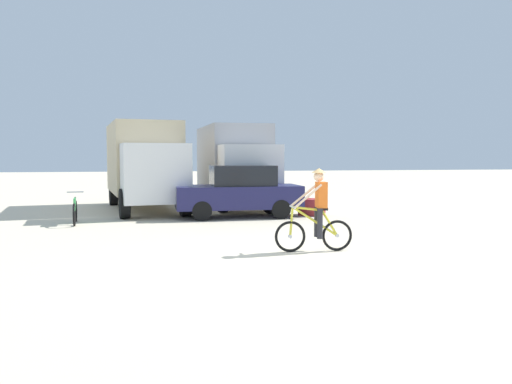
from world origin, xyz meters
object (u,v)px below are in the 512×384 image
at_px(box_truck_tan_camper, 144,161).
at_px(sedan_parked, 239,191).
at_px(supply_crate, 312,207).
at_px(cyclist_orange_shirt, 317,213).
at_px(bicycle_spare, 75,211).
at_px(box_truck_grey_hauler, 235,161).

height_order(box_truck_tan_camper, sedan_parked, box_truck_tan_camper).
height_order(box_truck_tan_camper, supply_crate, box_truck_tan_camper).
distance_m(cyclist_orange_shirt, bicycle_spare, 8.23).
xyz_separation_m(box_truck_grey_hauler, cyclist_orange_shirt, (0.21, -10.92, -1.03)).
xyz_separation_m(box_truck_tan_camper, sedan_parked, (3.23, -3.13, -0.99)).
height_order(cyclist_orange_shirt, bicycle_spare, cyclist_orange_shirt).
bearing_deg(supply_crate, bicycle_spare, -173.65).
bearing_deg(cyclist_orange_shirt, box_truck_grey_hauler, 91.08).
distance_m(box_truck_grey_hauler, cyclist_orange_shirt, 10.97).
distance_m(box_truck_tan_camper, bicycle_spare, 4.65).
distance_m(box_truck_grey_hauler, sedan_parked, 4.55).
distance_m(sedan_parked, bicycle_spare, 5.30).
relative_size(box_truck_tan_camper, supply_crate, 9.45).
relative_size(box_truck_grey_hauler, supply_crate, 9.24).
relative_size(box_truck_grey_hauler, bicycle_spare, 3.98).
relative_size(box_truck_tan_camper, box_truck_grey_hauler, 1.02).
height_order(box_truck_grey_hauler, supply_crate, box_truck_grey_hauler).
bearing_deg(cyclist_orange_shirt, supply_crate, 73.94).
xyz_separation_m(box_truck_grey_hauler, sedan_parked, (-0.49, -4.41, -0.99)).
bearing_deg(supply_crate, box_truck_grey_hauler, 115.78).
bearing_deg(box_truck_grey_hauler, supply_crate, -64.22).
bearing_deg(sedan_parked, supply_crate, 1.50).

